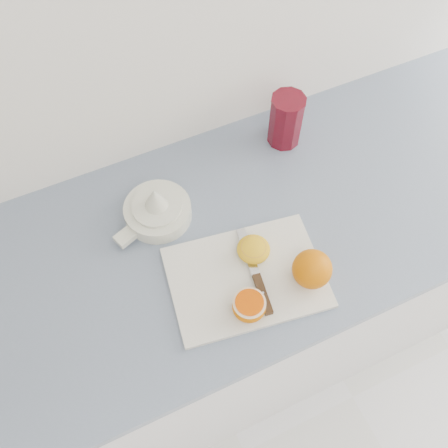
% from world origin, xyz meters
% --- Properties ---
extents(counter, '(2.62, 0.64, 0.89)m').
position_xyz_m(counter, '(0.16, 1.70, 0.45)').
color(counter, white).
rests_on(counter, ground).
extents(cutting_board, '(0.37, 0.29, 0.01)m').
position_xyz_m(cutting_board, '(0.09, 1.57, 0.90)').
color(cutting_board, silver).
rests_on(cutting_board, counter).
extents(whole_orange, '(0.09, 0.09, 0.09)m').
position_xyz_m(whole_orange, '(0.21, 1.51, 0.95)').
color(whole_orange, '#D66700').
rests_on(whole_orange, cutting_board).
extents(half_orange, '(0.07, 0.07, 0.04)m').
position_xyz_m(half_orange, '(0.05, 1.50, 0.92)').
color(half_orange, '#D66700').
rests_on(half_orange, cutting_board).
extents(squeezed_shell, '(0.08, 0.08, 0.03)m').
position_xyz_m(squeezed_shell, '(0.13, 1.62, 0.92)').
color(squeezed_shell, gold).
rests_on(squeezed_shell, cutting_board).
extents(paring_knife, '(0.05, 0.22, 0.01)m').
position_xyz_m(paring_knife, '(0.10, 1.53, 0.91)').
color(paring_knife, '#3F2D1A').
rests_on(paring_knife, cutting_board).
extents(citrus_juicer, '(0.20, 0.16, 0.11)m').
position_xyz_m(citrus_juicer, '(-0.03, 1.80, 0.92)').
color(citrus_juicer, white).
rests_on(citrus_juicer, counter).
extents(red_tumbler, '(0.09, 0.09, 0.14)m').
position_xyz_m(red_tumbler, '(0.35, 1.89, 0.96)').
color(red_tumbler, maroon).
rests_on(red_tumbler, counter).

